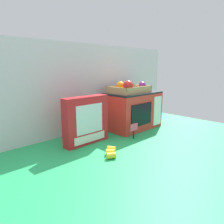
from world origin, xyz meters
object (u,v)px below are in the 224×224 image
food_groups_crate (129,89)px  price_sign (134,129)px  toy_microwave (133,110)px  loose_toy_banana (111,152)px  cookie_set_box (86,120)px

food_groups_crate → price_sign: bearing=-129.7°
price_sign → food_groups_crate: bearing=50.3°
toy_microwave → price_sign: 0.27m
loose_toy_banana → price_sign: bearing=16.4°
cookie_set_box → price_sign: (0.27, -0.15, -0.08)m
food_groups_crate → cookie_set_box: bearing=-177.5°
cookie_set_box → loose_toy_banana: 0.27m
loose_toy_banana → cookie_set_box: bearing=84.9°
food_groups_crate → cookie_set_box: (-0.41, -0.02, -0.16)m
food_groups_crate → price_sign: 0.32m
toy_microwave → cookie_set_box: size_ratio=1.42×
toy_microwave → food_groups_crate: size_ratio=1.46×
cookie_set_box → toy_microwave: bearing=2.9°
loose_toy_banana → toy_microwave: bearing=28.2°
price_sign → loose_toy_banana: bearing=-163.6°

